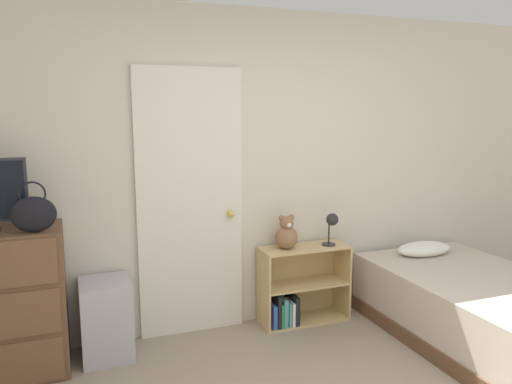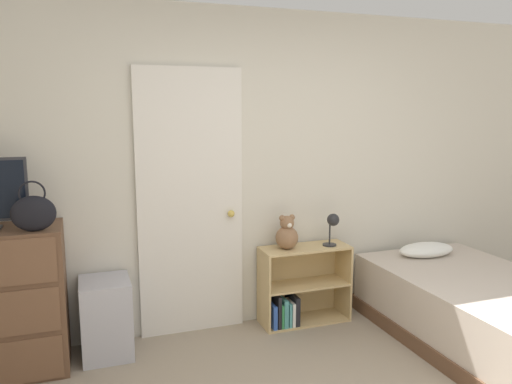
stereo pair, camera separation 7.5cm
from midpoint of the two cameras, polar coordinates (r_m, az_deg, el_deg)
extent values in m
cube|color=beige|center=(4.06, -0.10, 2.45)|extent=(10.00, 0.06, 2.55)
cube|color=silver|center=(3.91, -6.94, -1.34)|extent=(0.83, 0.04, 2.09)
sphere|color=gold|center=(3.96, -2.32, -2.49)|extent=(0.06, 0.06, 0.06)
ellipsoid|color=black|center=(3.44, -23.52, -2.29)|extent=(0.27, 0.09, 0.23)
torus|color=black|center=(3.42, -23.66, -0.14)|extent=(0.16, 0.01, 0.16)
cube|color=#ADADB7|center=(3.86, -16.21, -13.62)|extent=(0.35, 0.39, 0.56)
cube|color=tan|center=(4.13, 1.41, -11.07)|extent=(0.02, 0.29, 0.65)
cube|color=tan|center=(4.42, 10.40, -9.80)|extent=(0.02, 0.29, 0.65)
cube|color=tan|center=(4.38, 6.00, -14.32)|extent=(0.71, 0.29, 0.02)
cube|color=tan|center=(4.26, 6.07, -10.44)|extent=(0.71, 0.29, 0.02)
cube|color=tan|center=(4.16, 6.15, -6.37)|extent=(0.71, 0.29, 0.02)
cube|color=tan|center=(4.38, 5.26, -9.86)|extent=(0.75, 0.01, 0.65)
cube|color=#3359B2|center=(4.20, 2.22, -13.75)|extent=(0.03, 0.22, 0.19)
cube|color=black|center=(4.18, 2.86, -13.31)|extent=(0.03, 0.18, 0.27)
cube|color=#338C4C|center=(4.22, 3.12, -13.67)|extent=(0.02, 0.21, 0.20)
cube|color=teal|center=(4.21, 3.60, -13.46)|extent=(0.03, 0.17, 0.23)
cube|color=teal|center=(4.25, 3.91, -13.45)|extent=(0.02, 0.24, 0.20)
cube|color=white|center=(4.23, 4.47, -13.55)|extent=(0.02, 0.17, 0.20)
cube|color=black|center=(4.27, 4.70, -13.05)|extent=(0.04, 0.24, 0.24)
sphere|color=#8C6647|center=(4.07, 4.07, -5.22)|extent=(0.19, 0.19, 0.19)
sphere|color=#8C6647|center=(4.04, 4.10, -3.54)|extent=(0.12, 0.12, 0.12)
sphere|color=silver|center=(4.00, 4.37, -3.81)|extent=(0.04, 0.04, 0.04)
sphere|color=#8C6647|center=(4.02, 3.54, -2.99)|extent=(0.05, 0.05, 0.05)
sphere|color=#8C6647|center=(4.05, 4.66, -2.90)|extent=(0.05, 0.05, 0.05)
cylinder|color=#262628|center=(4.23, 8.89, -5.98)|extent=(0.11, 0.11, 0.01)
cylinder|color=#262628|center=(4.20, 8.93, -4.73)|extent=(0.01, 0.01, 0.18)
sphere|color=#262628|center=(4.17, 9.32, -3.15)|extent=(0.10, 0.10, 0.10)
cube|color=brown|center=(4.33, 24.98, -14.75)|extent=(1.16, 1.97, 0.12)
cube|color=beige|center=(4.24, 25.22, -11.65)|extent=(1.13, 1.91, 0.38)
ellipsoid|color=white|center=(4.66, 19.32, -6.25)|extent=(0.52, 0.28, 0.12)
camera|label=1|loc=(0.04, -89.44, 0.09)|focal=35.00mm
camera|label=2|loc=(0.04, 90.56, -0.09)|focal=35.00mm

